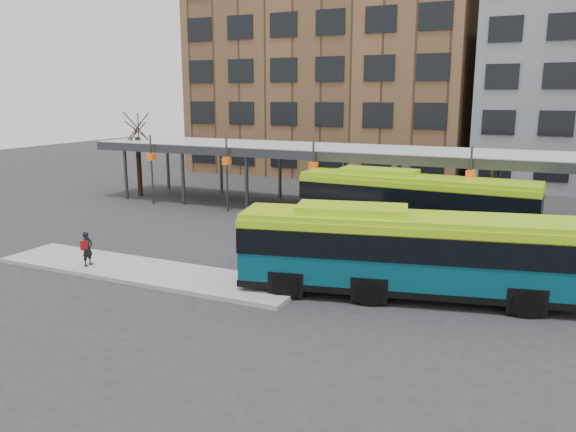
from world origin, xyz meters
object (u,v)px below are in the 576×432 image
object	(u,v)px
bus_front	(404,251)
pedestrian	(87,249)
tree	(139,164)
bus_rear	(414,202)

from	to	relation	value
bus_front	pedestrian	xyz separation A→B (m)	(-13.20, -2.47, -0.83)
tree	pedestrian	size ratio (longest dim) A/B	3.73
tree	pedestrian	bearing A→B (deg)	-57.51
tree	pedestrian	xyz separation A→B (m)	(9.93, -15.59, -1.49)
tree	bus_front	world-z (taller)	tree
bus_front	pedestrian	distance (m)	13.45
bus_rear	pedestrian	distance (m)	16.77
bus_front	bus_rear	xyz separation A→B (m)	(-1.82, 9.83, 0.03)
pedestrian	bus_front	bearing A→B (deg)	-78.74
tree	bus_rear	size ratio (longest dim) A/B	0.44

